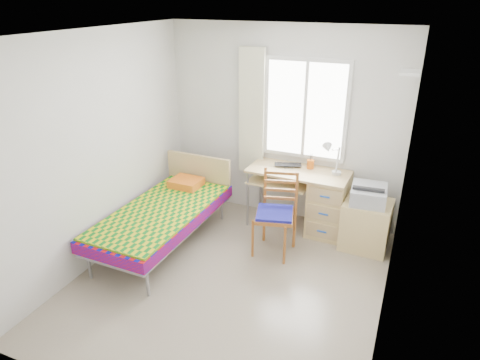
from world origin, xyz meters
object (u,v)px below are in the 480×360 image
at_px(desk, 323,201).
at_px(chair, 277,209).
at_px(bed, 165,213).
at_px(cabinet, 366,225).
at_px(printer, 369,194).

distance_m(desk, chair, 0.81).
distance_m(bed, chair, 1.39).
bearing_deg(bed, cabinet, 22.37).
relative_size(bed, chair, 2.00).
height_order(bed, chair, chair).
distance_m(bed, desk, 2.04).
bearing_deg(cabinet, bed, -156.88).
bearing_deg(desk, bed, -146.46).
height_order(desk, printer, printer).
distance_m(cabinet, printer, 0.41).
distance_m(chair, cabinet, 1.14).
height_order(bed, desk, bed).
height_order(chair, printer, chair).
bearing_deg(bed, printer, 22.76).
bearing_deg(cabinet, printer, 137.09).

